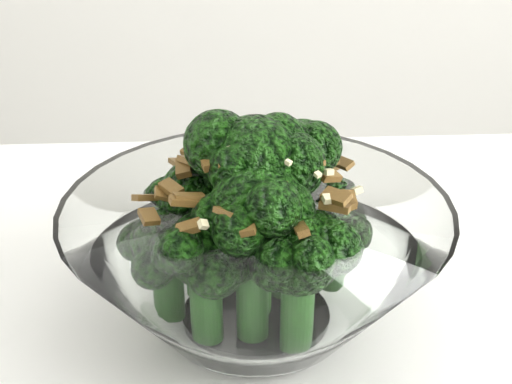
{
  "coord_description": "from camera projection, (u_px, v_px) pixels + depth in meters",
  "views": [
    {
      "loc": [
        0.11,
        -0.21,
        1.08
      ],
      "look_at": [
        0.08,
        0.21,
        0.85
      ],
      "focal_mm": 55.0,
      "sensor_mm": 36.0,
      "label": 1
    }
  ],
  "objects": [
    {
      "name": "broccoli_dish",
      "position": [
        255.0,
        254.0,
        0.51
      ],
      "size": [
        0.25,
        0.25,
        0.15
      ],
      "color": "white",
      "rests_on": "table"
    }
  ]
}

